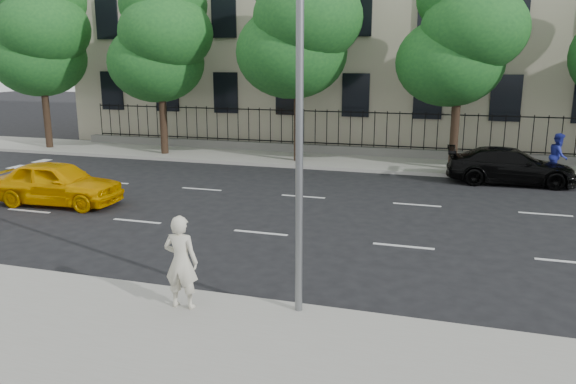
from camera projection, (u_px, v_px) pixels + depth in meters
name	position (u px, v px, depth m)	size (l,w,h in m)	color
ground	(226.00, 263.00, 13.60)	(120.00, 120.00, 0.00)	black
near_sidewalk	(136.00, 336.00, 9.86)	(60.00, 4.00, 0.15)	gray
far_sidewalk	(343.00, 161.00, 26.60)	(60.00, 4.00, 0.15)	gray
lane_markings	(284.00, 212.00, 18.02)	(49.60, 4.62, 0.01)	silver
iron_fence	(350.00, 144.00, 28.05)	(30.00, 0.50, 2.20)	slate
street_light	(308.00, 40.00, 10.05)	(0.25, 3.32, 8.05)	slate
tree_a	(41.00, 33.00, 29.17)	(5.71, 5.31, 9.39)	#382619
tree_b	(161.00, 37.00, 27.23)	(5.53, 5.12, 8.97)	#382619
tree_c	(300.00, 22.00, 25.10)	(5.89, 5.50, 9.80)	#382619
tree_d	(462.00, 33.00, 23.23)	(5.34, 4.94, 8.84)	#382619
yellow_taxi	(57.00, 183.00, 18.87)	(1.77, 4.39, 1.50)	#E8A000
black_sedan	(510.00, 166.00, 22.07)	(1.98, 4.86, 1.41)	black
woman_near	(181.00, 262.00, 10.63)	(0.67, 0.44, 1.83)	beige
pedestrian_far	(558.00, 156.00, 22.31)	(0.88, 0.69, 1.81)	#212A99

